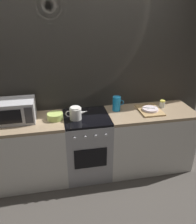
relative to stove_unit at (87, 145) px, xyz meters
The scene contains 11 objects.
ground_plane 0.45m from the stove_unit, 90.00° to the left, with size 8.00×8.00×0.00m, color #47423D.
back_wall 0.82m from the stove_unit, 90.00° to the left, with size 3.60×0.05×2.40m.
counter_left 0.90m from the stove_unit, behind, with size 1.20×0.60×0.90m.
stove_unit is the anchor object (origin of this frame).
counter_right 0.90m from the stove_unit, ahead, with size 1.20×0.60×0.90m.
microwave 1.05m from the stove_unit, behind, with size 0.46×0.35×0.27m.
kettle 0.55m from the stove_unit, 162.06° to the right, with size 0.28×0.15×0.17m.
mixing_bowl 0.63m from the stove_unit, behind, with size 0.20×0.20×0.08m, color #B7D166.
pitcher 0.71m from the stove_unit, 14.48° to the left, with size 0.16×0.11×0.20m.
dish_pile 1.00m from the stove_unit, ahead, with size 0.30×0.40×0.06m.
spice_jar 1.21m from the stove_unit, ahead, with size 0.08×0.08×0.10m.
Camera 1 is at (-0.36, -2.64, 2.22)m, focal length 36.41 mm.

